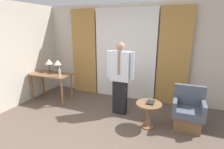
{
  "coord_description": "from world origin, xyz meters",
  "views": [
    {
      "loc": [
        1.49,
        -2.05,
        2.1
      ],
      "look_at": [
        0.06,
        1.55,
        1.02
      ],
      "focal_mm": 28.0,
      "sensor_mm": 36.0,
      "label": 1
    }
  ],
  "objects_px": {
    "bottle_near_edge": "(60,73)",
    "side_table": "(148,111)",
    "armchair": "(188,113)",
    "person": "(120,76)",
    "desk": "(51,78)",
    "table_lamp_right": "(58,63)",
    "book": "(151,102)",
    "table_lamp_left": "(49,62)"
  },
  "relations": [
    {
      "from": "desk",
      "to": "table_lamp_left",
      "type": "height_order",
      "value": "table_lamp_left"
    },
    {
      "from": "book",
      "to": "desk",
      "type": "bearing_deg",
      "value": 172.45
    },
    {
      "from": "armchair",
      "to": "table_lamp_left",
      "type": "bearing_deg",
      "value": 175.76
    },
    {
      "from": "desk",
      "to": "table_lamp_right",
      "type": "xyz_separation_m",
      "value": [
        0.15,
        0.15,
        0.41
      ]
    },
    {
      "from": "table_lamp_left",
      "to": "book",
      "type": "distance_m",
      "value": 3.13
    },
    {
      "from": "armchair",
      "to": "table_lamp_right",
      "type": "bearing_deg",
      "value": 175.39
    },
    {
      "from": "bottle_near_edge",
      "to": "armchair",
      "type": "bearing_deg",
      "value": 0.43
    },
    {
      "from": "bottle_near_edge",
      "to": "armchair",
      "type": "relative_size",
      "value": 0.28
    },
    {
      "from": "desk",
      "to": "armchair",
      "type": "distance_m",
      "value": 3.65
    },
    {
      "from": "table_lamp_left",
      "to": "person",
      "type": "height_order",
      "value": "person"
    },
    {
      "from": "bottle_near_edge",
      "to": "side_table",
      "type": "height_order",
      "value": "bottle_near_edge"
    },
    {
      "from": "armchair",
      "to": "book",
      "type": "xyz_separation_m",
      "value": [
        -0.74,
        -0.25,
        0.22
      ]
    },
    {
      "from": "person",
      "to": "armchair",
      "type": "relative_size",
      "value": 1.95
    },
    {
      "from": "table_lamp_right",
      "to": "side_table",
      "type": "distance_m",
      "value": 2.86
    },
    {
      "from": "table_lamp_right",
      "to": "table_lamp_left",
      "type": "bearing_deg",
      "value": 180.0
    },
    {
      "from": "bottle_near_edge",
      "to": "book",
      "type": "bearing_deg",
      "value": -5.39
    },
    {
      "from": "side_table",
      "to": "book",
      "type": "bearing_deg",
      "value": 44.28
    },
    {
      "from": "table_lamp_right",
      "to": "book",
      "type": "bearing_deg",
      "value": -11.06
    },
    {
      "from": "table_lamp_right",
      "to": "bottle_near_edge",
      "type": "bearing_deg",
      "value": -45.97
    },
    {
      "from": "table_lamp_left",
      "to": "book",
      "type": "height_order",
      "value": "table_lamp_left"
    },
    {
      "from": "person",
      "to": "armchair",
      "type": "height_order",
      "value": "person"
    },
    {
      "from": "armchair",
      "to": "side_table",
      "type": "bearing_deg",
      "value": -159.95
    },
    {
      "from": "bottle_near_edge",
      "to": "book",
      "type": "height_order",
      "value": "bottle_near_edge"
    },
    {
      "from": "table_lamp_right",
      "to": "side_table",
      "type": "relative_size",
      "value": 0.7
    },
    {
      "from": "table_lamp_left",
      "to": "side_table",
      "type": "bearing_deg",
      "value": -10.57
    },
    {
      "from": "desk",
      "to": "person",
      "type": "distance_m",
      "value": 2.12
    },
    {
      "from": "desk",
      "to": "side_table",
      "type": "xyz_separation_m",
      "value": [
        2.87,
        -0.41,
        -0.29
      ]
    },
    {
      "from": "side_table",
      "to": "person",
      "type": "bearing_deg",
      "value": 154.13
    },
    {
      "from": "table_lamp_right",
      "to": "book",
      "type": "height_order",
      "value": "table_lamp_right"
    },
    {
      "from": "table_lamp_right",
      "to": "armchair",
      "type": "distance_m",
      "value": 3.57
    },
    {
      "from": "person",
      "to": "table_lamp_right",
      "type": "bearing_deg",
      "value": 174.37
    },
    {
      "from": "bottle_near_edge",
      "to": "side_table",
      "type": "xyz_separation_m",
      "value": [
        2.42,
        -0.26,
        -0.52
      ]
    },
    {
      "from": "bottle_near_edge",
      "to": "person",
      "type": "height_order",
      "value": "person"
    },
    {
      "from": "table_lamp_left",
      "to": "armchair",
      "type": "relative_size",
      "value": 0.43
    },
    {
      "from": "person",
      "to": "book",
      "type": "bearing_deg",
      "value": -23.46
    },
    {
      "from": "armchair",
      "to": "side_table",
      "type": "xyz_separation_m",
      "value": [
        -0.77,
        -0.28,
        0.03
      ]
    },
    {
      "from": "table_lamp_right",
      "to": "bottle_near_edge",
      "type": "distance_m",
      "value": 0.46
    },
    {
      "from": "desk",
      "to": "armchair",
      "type": "relative_size",
      "value": 1.31
    },
    {
      "from": "bottle_near_edge",
      "to": "book",
      "type": "xyz_separation_m",
      "value": [
        2.45,
        -0.23,
        -0.33
      ]
    },
    {
      "from": "table_lamp_left",
      "to": "side_table",
      "type": "height_order",
      "value": "table_lamp_left"
    },
    {
      "from": "table_lamp_left",
      "to": "armchair",
      "type": "xyz_separation_m",
      "value": [
        3.79,
        -0.28,
        -0.73
      ]
    },
    {
      "from": "table_lamp_right",
      "to": "person",
      "type": "xyz_separation_m",
      "value": [
        1.95,
        -0.19,
        -0.13
      ]
    }
  ]
}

